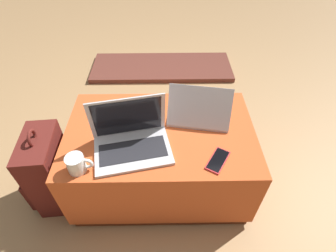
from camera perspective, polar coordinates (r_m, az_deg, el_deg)
The scene contains 8 objects.
ground_plane at distance 1.77m, azimuth -1.44°, elevation -11.54°, with size 14.00×14.00×0.00m, color tan.
ottoman at distance 1.58m, azimuth -1.58°, elevation -6.82°, with size 1.02×0.65×0.46m.
laptop_near at distance 1.31m, azimuth -8.03°, elevation -2.80°, with size 0.42×0.32×0.26m.
laptop_far at distance 1.46m, azimuth 6.72°, elevation 2.95°, with size 0.37×0.28×0.22m.
cell_phone at distance 1.29m, azimuth 10.81°, elevation -7.32°, with size 0.14×0.17×0.01m.
backpack at distance 1.66m, azimuth -24.69°, elevation -8.98°, with size 0.23×0.32×0.56m.
coffee_mug at distance 1.28m, azimuth -19.20°, elevation -7.78°, with size 0.12×0.09×0.09m.
fireplace_hearth at distance 2.74m, azimuth -1.37°, elevation 12.67°, with size 1.40×0.50×0.04m.
Camera 1 is at (0.03, -0.99, 1.47)m, focal length 28.00 mm.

